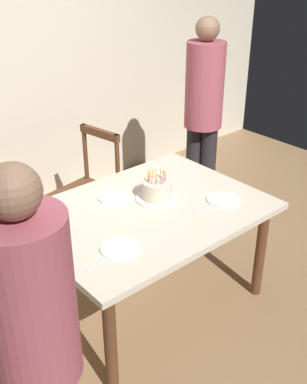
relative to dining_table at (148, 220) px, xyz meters
name	(u,v)px	position (x,y,z in m)	size (l,w,h in m)	color
ground	(148,299)	(0.00, 0.00, -0.65)	(6.40, 6.40, 0.00)	#93704C
back_wall	(5,67)	(0.00, 1.85, 0.65)	(6.40, 0.10, 2.60)	beige
dining_table	(148,220)	(0.00, 0.00, 0.00)	(1.47, 1.09, 0.74)	beige
birthday_cake	(157,191)	(0.13, 0.06, 0.15)	(0.28, 0.28, 0.20)	silver
plate_near_celebrant	(120,248)	(-0.40, -0.24, 0.09)	(0.22, 0.22, 0.01)	white
plate_far_side	(115,197)	(-0.07, 0.24, 0.09)	(0.22, 0.22, 0.01)	white
plate_near_guest	(223,200)	(0.44, -0.24, 0.09)	(0.22, 0.22, 0.01)	white
fork_near_celebrant	(98,262)	(-0.56, -0.26, 0.09)	(0.18, 0.02, 0.01)	silver
fork_far_side	(96,207)	(-0.23, 0.23, 0.09)	(0.18, 0.02, 0.01)	silver
fork_near_guest	(205,207)	(0.28, -0.23, 0.09)	(0.18, 0.02, 0.01)	silver
chair_spindle_back	(88,193)	(0.11, 0.87, -0.20)	(0.51, 0.51, 0.95)	#56331E
person_celebrant	(36,342)	(-1.16, -0.75, 0.29)	(0.32, 0.32, 1.65)	#262328
person_guest	(203,109)	(1.16, 0.64, 0.34)	(0.32, 0.32, 1.73)	#262328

